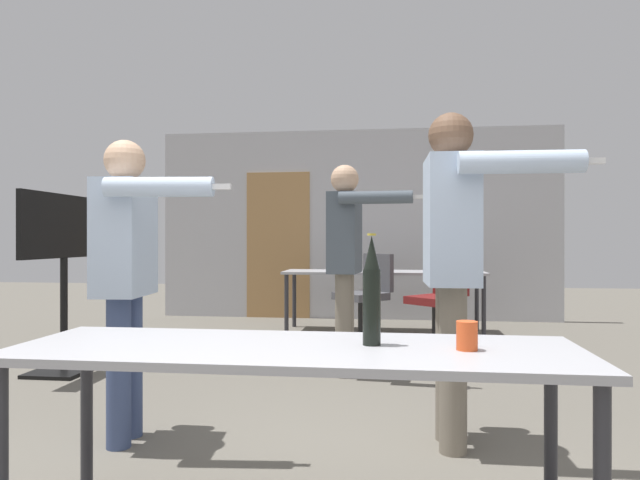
% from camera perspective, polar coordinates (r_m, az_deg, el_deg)
% --- Properties ---
extents(back_wall, '(5.53, 0.12, 2.63)m').
position_cam_1_polar(back_wall, '(7.96, 3.41, 1.51)').
color(back_wall, '#BCBCC1').
rests_on(back_wall, ground_plane).
extents(conference_table_near, '(2.01, 0.66, 0.73)m').
position_cam_1_polar(conference_table_near, '(2.08, -2.46, -12.41)').
color(conference_table_near, '#A8A8AD').
rests_on(conference_table_near, ground_plane).
extents(conference_table_far, '(2.37, 0.66, 0.73)m').
position_cam_1_polar(conference_table_far, '(6.84, 6.35, -3.63)').
color(conference_table_far, '#A8A8AD').
rests_on(conference_table_far, ground_plane).
extents(tv_screen, '(0.44, 1.16, 1.48)m').
position_cam_1_polar(tv_screen, '(5.20, -24.25, -1.97)').
color(tv_screen, black).
rests_on(tv_screen, ground_plane).
extents(person_center_tall, '(0.82, 0.69, 1.78)m').
position_cam_1_polar(person_center_tall, '(3.13, 13.22, -0.54)').
color(person_center_tall, slate).
rests_on(person_center_tall, ground_plane).
extents(person_left_plaid, '(0.79, 0.61, 1.65)m').
position_cam_1_polar(person_left_plaid, '(3.28, -18.70, -1.86)').
color(person_left_plaid, '#3D4C75').
rests_on(person_left_plaid, ground_plane).
extents(person_near_casual, '(0.76, 0.66, 1.71)m').
position_cam_1_polar(person_near_casual, '(4.66, 2.67, -0.71)').
color(person_near_casual, slate).
rests_on(person_near_casual, ground_plane).
extents(office_chair_mid_tucked, '(0.69, 0.68, 0.94)m').
position_cam_1_polar(office_chair_mid_tucked, '(6.34, 4.61, -5.90)').
color(office_chair_mid_tucked, black).
rests_on(office_chair_mid_tucked, ground_plane).
extents(office_chair_far_left, '(0.68, 0.69, 0.93)m').
position_cam_1_polar(office_chair_far_left, '(6.11, 11.87, -6.19)').
color(office_chair_far_left, black).
rests_on(office_chair_far_left, ground_plane).
extents(beer_bottle, '(0.07, 0.07, 0.40)m').
position_cam_1_polar(beer_bottle, '(2.07, 5.19, -5.24)').
color(beer_bottle, black).
rests_on(beer_bottle, conference_table_near).
extents(drink_cup, '(0.07, 0.07, 0.10)m').
position_cam_1_polar(drink_cup, '(2.04, 14.48, -9.25)').
color(drink_cup, '#E05123').
rests_on(drink_cup, conference_table_near).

